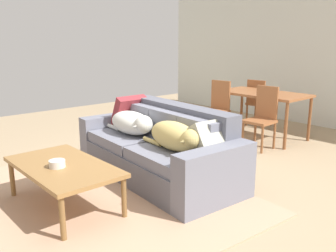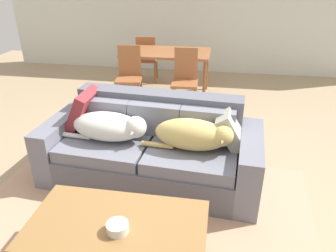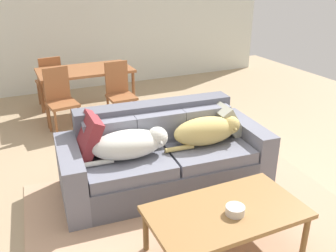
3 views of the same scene
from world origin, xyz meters
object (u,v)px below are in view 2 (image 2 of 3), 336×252
at_px(dining_chair_near_left, 129,73).
at_px(dining_chair_near_right, 185,77).
at_px(coffee_table, 117,228).
at_px(throw_pillow_by_right_arm, 231,129).
at_px(couch, 152,149).
at_px(bowl_on_coffee_table, 117,228).
at_px(dining_chair_far_left, 147,57).
at_px(dog_on_right_cushion, 194,135).
at_px(dog_on_left_cushion, 111,127).
at_px(dining_table, 166,55).
at_px(throw_pillow_by_left_arm, 82,110).

distance_m(dining_chair_near_left, dining_chair_near_right, 0.89).
distance_m(coffee_table, dining_chair_near_right, 3.19).
xyz_separation_m(throw_pillow_by_right_arm, dining_chair_near_right, (-0.68, 1.94, -0.12)).
relative_size(couch, throw_pillow_by_right_arm, 6.27).
bearing_deg(bowl_on_coffee_table, dining_chair_far_left, 100.17).
height_order(dog_on_right_cushion, dining_chair_far_left, dining_chair_far_left).
xyz_separation_m(dog_on_left_cushion, throw_pillow_by_right_arm, (1.20, 0.11, 0.02)).
relative_size(couch, dining_chair_far_left, 2.56).
bearing_deg(dining_chair_near_right, throw_pillow_by_right_arm, -72.95).
xyz_separation_m(couch, dog_on_right_cushion, (0.45, -0.16, 0.30)).
relative_size(couch, dining_table, 1.56).
distance_m(throw_pillow_by_left_arm, dining_table, 2.43).
relative_size(throw_pillow_by_left_arm, throw_pillow_by_right_arm, 1.22).
bearing_deg(coffee_table, throw_pillow_by_right_arm, 57.41).
height_order(throw_pillow_by_right_arm, bowl_on_coffee_table, throw_pillow_by_right_arm).
xyz_separation_m(dining_chair_near_left, dining_chair_near_right, (0.89, 0.02, -0.01)).
bearing_deg(dog_on_right_cushion, dining_table, 109.52).
height_order(throw_pillow_by_left_arm, dining_chair_near_left, dining_chair_near_left).
height_order(dining_chair_near_right, dining_chair_far_left, dining_chair_near_right).
distance_m(coffee_table, dining_table, 3.76).
distance_m(throw_pillow_by_left_arm, throw_pillow_by_right_arm, 1.60).
xyz_separation_m(dog_on_left_cushion, dining_chair_near_right, (0.52, 2.05, -0.10)).
xyz_separation_m(couch, throw_pillow_by_right_arm, (0.80, 0.00, 0.30)).
bearing_deg(dining_chair_far_left, dog_on_left_cushion, 89.39).
bearing_deg(throw_pillow_by_left_arm, dining_chair_near_left, 89.39).
distance_m(dining_table, dining_chair_near_right, 0.70).
height_order(couch, throw_pillow_by_left_arm, throw_pillow_by_left_arm).
bearing_deg(coffee_table, couch, 90.18).
xyz_separation_m(throw_pillow_by_right_arm, dining_chair_near_left, (-1.57, 1.92, -0.11)).
relative_size(dog_on_right_cushion, throw_pillow_by_right_arm, 2.42).
relative_size(throw_pillow_by_right_arm, dining_table, 0.25).
distance_m(dog_on_right_cushion, dining_chair_near_left, 2.42).
bearing_deg(dining_table, throw_pillow_by_right_arm, -66.71).
bearing_deg(dining_chair_near_left, dining_chair_near_right, -6.57).
relative_size(dining_chair_near_left, dining_chair_near_right, 1.01).
bearing_deg(couch, dining_chair_far_left, 108.05).
height_order(couch, dining_table, couch).
bearing_deg(throw_pillow_by_left_arm, coffee_table, -59.79).
height_order(throw_pillow_by_left_arm, dining_chair_far_left, same).
xyz_separation_m(dining_table, dining_chair_near_right, (0.39, -0.55, -0.18)).
height_order(dining_table, dining_chair_near_left, dining_chair_near_left).
bearing_deg(bowl_on_coffee_table, dog_on_left_cushion, 109.90).
height_order(throw_pillow_by_right_arm, dining_table, throw_pillow_by_right_arm).
relative_size(throw_pillow_by_right_arm, dining_chair_near_right, 0.39).
bearing_deg(throw_pillow_by_left_arm, dog_on_right_cushion, -12.89).
relative_size(dog_on_left_cushion, dining_chair_far_left, 1.03).
xyz_separation_m(dog_on_right_cushion, bowl_on_coffee_table, (-0.42, -1.16, -0.15)).
height_order(couch, dog_on_left_cushion, couch).
bearing_deg(couch, dining_chair_near_right, 90.77).
bearing_deg(dining_chair_near_left, bowl_on_coffee_table, -83.68).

